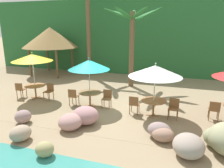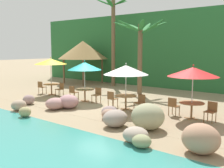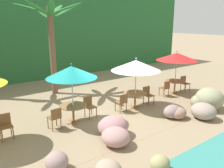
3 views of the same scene
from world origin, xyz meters
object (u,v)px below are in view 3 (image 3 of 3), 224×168
(chair_red_inland, at_px, (165,87))
(palm_tree_second, at_px, (51,29))
(chair_white_seaward, at_px, (148,94))
(dining_table_red, at_px, (175,83))
(umbrella_white, at_px, (136,65))
(dining_table_white, at_px, (135,95))
(chair_yellow_seaward, at_px, (5,124))
(chair_teal_seaward, at_px, (89,105))
(umbrella_red, at_px, (177,57))
(umbrella_teal, at_px, (71,72))
(chair_white_inland, at_px, (122,101))
(chair_teal_inland, at_px, (55,117))
(dining_table_teal, at_px, (73,108))
(chair_red_seaward, at_px, (184,82))

(chair_red_inland, relative_size, palm_tree_second, 0.17)
(chair_white_seaward, distance_m, dining_table_red, 2.50)
(umbrella_white, bearing_deg, chair_white_seaward, 1.83)
(dining_table_white, xyz_separation_m, chair_red_inland, (2.48, 0.30, -0.10))
(dining_table_white, relative_size, dining_table_red, 1.00)
(chair_yellow_seaward, relative_size, chair_teal_seaward, 1.00)
(chair_yellow_seaward, xyz_separation_m, umbrella_red, (8.96, -0.16, 1.59))
(umbrella_teal, distance_m, chair_red_inland, 5.83)
(chair_yellow_seaward, bearing_deg, palm_tree_second, 47.84)
(chair_white_seaward, bearing_deg, chair_white_inland, -176.66)
(chair_teal_inland, distance_m, umbrella_white, 4.26)
(umbrella_white, relative_size, palm_tree_second, 0.48)
(dining_table_red, bearing_deg, dining_table_teal, -178.96)
(umbrella_white, height_order, dining_table_red, umbrella_white)
(dining_table_teal, relative_size, chair_teal_inland, 1.26)
(dining_table_white, xyz_separation_m, chair_white_inland, (-0.85, -0.07, -0.10))
(chair_white_seaward, relative_size, chair_red_seaward, 1.00)
(dining_table_teal, xyz_separation_m, dining_table_white, (3.13, -0.23, 0.00))
(chair_teal_inland, height_order, palm_tree_second, palm_tree_second)
(chair_yellow_seaward, xyz_separation_m, chair_red_seaward, (9.82, -0.16, 0.00))
(umbrella_red, relative_size, palm_tree_second, 0.49)
(chair_white_inland, bearing_deg, umbrella_red, 5.77)
(umbrella_teal, height_order, chair_white_inland, umbrella_teal)
(chair_white_inland, distance_m, dining_table_red, 4.20)
(dining_table_white, distance_m, dining_table_red, 3.35)
(chair_yellow_seaward, bearing_deg, dining_table_white, -5.13)
(chair_teal_seaward, bearing_deg, dining_table_red, -0.26)
(chair_teal_seaward, distance_m, dining_table_white, 2.32)
(chair_white_seaward, bearing_deg, dining_table_red, 7.44)
(umbrella_red, bearing_deg, dining_table_teal, -178.96)
(umbrella_red, bearing_deg, palm_tree_second, 142.30)
(chair_white_inland, bearing_deg, chair_red_inland, 6.32)
(chair_teal_inland, height_order, chair_red_seaward, same)
(chair_teal_seaward, height_order, chair_white_inland, same)
(dining_table_teal, distance_m, chair_white_seaward, 3.99)
(dining_table_teal, distance_m, chair_teal_seaward, 0.86)
(dining_table_teal, distance_m, chair_red_seaward, 7.32)
(dining_table_teal, xyz_separation_m, palm_tree_second, (1.11, 4.26, 2.93))
(palm_tree_second, bearing_deg, dining_table_red, -37.70)
(chair_yellow_seaward, bearing_deg, chair_teal_seaward, -2.22)
(chair_teal_seaward, bearing_deg, umbrella_white, -9.33)
(chair_yellow_seaward, height_order, chair_white_seaward, same)
(dining_table_teal, bearing_deg, chair_yellow_seaward, 173.77)
(umbrella_teal, bearing_deg, dining_table_teal, 180.00)
(dining_table_red, relative_size, chair_red_inland, 1.26)
(dining_table_teal, relative_size, palm_tree_second, 0.22)
(umbrella_teal, height_order, dining_table_white, umbrella_teal)
(chair_teal_seaward, height_order, umbrella_white, umbrella_white)
(chair_white_inland, bearing_deg, chair_teal_seaward, 162.68)
(dining_table_teal, height_order, dining_table_red, same)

